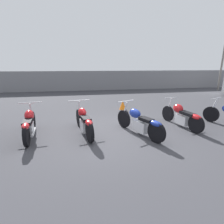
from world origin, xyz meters
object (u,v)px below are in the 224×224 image
object	(u,v)px
motorcycle_slot_1	(29,124)
motorcycle_slot_4	(182,116)
motorcycle_slot_2	(84,122)
motorcycle_slot_3	(140,122)
traffic_cone_near	(123,105)

from	to	relation	value
motorcycle_slot_1	motorcycle_slot_4	bearing A→B (deg)	-6.25
motorcycle_slot_2	motorcycle_slot_3	world-z (taller)	motorcycle_slot_2
motorcycle_slot_2	traffic_cone_near	size ratio (longest dim) A/B	4.43
motorcycle_slot_3	traffic_cone_near	size ratio (longest dim) A/B	4.41
motorcycle_slot_3	motorcycle_slot_4	world-z (taller)	motorcycle_slot_3
motorcycle_slot_2	traffic_cone_near	world-z (taller)	motorcycle_slot_2
motorcycle_slot_2	traffic_cone_near	xyz separation A→B (m)	(2.02, 2.98, -0.19)
motorcycle_slot_3	motorcycle_slot_1	bearing A→B (deg)	150.57
motorcycle_slot_2	traffic_cone_near	distance (m)	3.60
motorcycle_slot_1	motorcycle_slot_4	xyz separation A→B (m)	(5.17, 0.03, -0.02)
motorcycle_slot_4	traffic_cone_near	bearing A→B (deg)	106.26
motorcycle_slot_4	motorcycle_slot_3	bearing A→B (deg)	-176.82
motorcycle_slot_3	traffic_cone_near	xyz separation A→B (m)	(0.27, 3.35, -0.18)
motorcycle_slot_1	motorcycle_slot_4	world-z (taller)	motorcycle_slot_1
motorcycle_slot_2	motorcycle_slot_4	bearing A→B (deg)	-10.61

